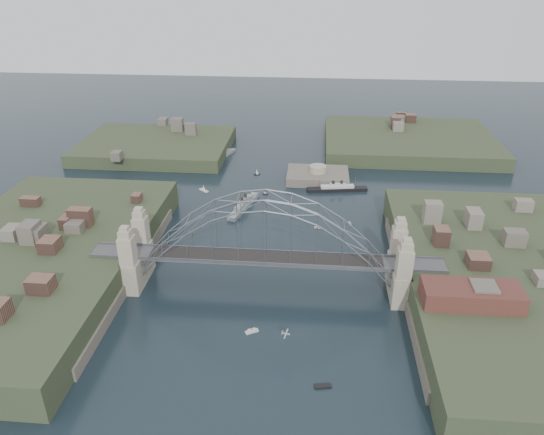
% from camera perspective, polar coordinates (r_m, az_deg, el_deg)
% --- Properties ---
extents(ground, '(500.00, 500.00, 0.00)m').
position_cam_1_polar(ground, '(128.25, -0.71, -7.60)').
color(ground, black).
rests_on(ground, ground).
extents(bridge, '(84.00, 13.80, 24.60)m').
position_cam_1_polar(bridge, '(121.77, -0.75, -2.79)').
color(bridge, '#4A4A4C').
rests_on(bridge, ground).
extents(shore_west, '(50.50, 90.00, 12.00)m').
position_cam_1_polar(shore_west, '(143.90, -24.17, -5.16)').
color(shore_west, '#303B23').
rests_on(shore_west, ground).
extents(shore_east, '(50.50, 90.00, 12.00)m').
position_cam_1_polar(shore_east, '(134.92, 24.52, -7.43)').
color(shore_east, '#303B23').
rests_on(shore_east, ground).
extents(headland_nw, '(60.00, 45.00, 9.00)m').
position_cam_1_polar(headland_nw, '(222.93, -12.54, 7.19)').
color(headland_nw, '#303B23').
rests_on(headland_nw, ground).
extents(headland_ne, '(70.00, 55.00, 9.50)m').
position_cam_1_polar(headland_ne, '(230.41, 14.69, 7.65)').
color(headland_ne, '#303B23').
rests_on(headland_ne, ground).
extents(fort_island, '(22.00, 16.00, 9.40)m').
position_cam_1_polar(fort_island, '(189.92, 5.01, 4.05)').
color(fort_island, '#5D564A').
rests_on(fort_island, ground).
extents(wharf_shed, '(20.00, 8.00, 4.00)m').
position_cam_1_polar(wharf_shed, '(115.43, 21.02, -7.95)').
color(wharf_shed, '#592D26').
rests_on(wharf_shed, shore_east).
extents(finger_pier, '(4.00, 22.00, 1.40)m').
position_cam_1_polar(finger_pier, '(109.03, 19.41, -16.14)').
color(finger_pier, '#4A4A4C').
rests_on(finger_pier, ground).
extents(naval_cruiser_near, '(7.78, 20.37, 6.10)m').
position_cam_1_polar(naval_cruiser_near, '(167.00, -3.10, 1.32)').
color(naval_cruiser_near, gray).
rests_on(naval_cruiser_near, ground).
extents(naval_cruiser_far, '(6.71, 13.97, 4.78)m').
position_cam_1_polar(naval_cruiser_far, '(213.46, -5.12, 6.93)').
color(naval_cruiser_far, gray).
rests_on(naval_cruiser_far, ground).
extents(ocean_liner, '(20.90, 5.97, 5.08)m').
position_cam_1_polar(ocean_liner, '(180.94, 7.15, 3.15)').
color(ocean_liner, black).
rests_on(ocean_liner, ground).
extents(aeroplane, '(1.73, 3.15, 0.46)m').
position_cam_1_polar(aeroplane, '(105.62, 1.45, -12.59)').
color(aeroplane, '#AFB1B7').
extents(small_boat_a, '(2.63, 1.20, 0.45)m').
position_cam_1_polar(small_boat_a, '(145.27, -8.26, -3.40)').
color(small_boat_a, silver).
rests_on(small_boat_a, ground).
extents(small_boat_b, '(2.08, 0.74, 0.45)m').
position_cam_1_polar(small_boat_b, '(155.33, 5.01, -1.11)').
color(small_boat_b, silver).
rests_on(small_boat_b, ground).
extents(small_boat_c, '(2.99, 2.20, 1.43)m').
position_cam_1_polar(small_boat_c, '(114.27, -2.23, -12.33)').
color(small_boat_c, silver).
rests_on(small_boat_c, ground).
extents(small_boat_d, '(1.01, 2.41, 0.45)m').
position_cam_1_polar(small_boat_d, '(158.79, 8.51, -0.67)').
color(small_boat_d, silver).
rests_on(small_boat_d, ground).
extents(small_boat_e, '(3.81, 3.58, 2.38)m').
position_cam_1_polar(small_boat_e, '(181.03, -7.49, 3.08)').
color(small_boat_e, silver).
rests_on(small_boat_e, ground).
extents(small_boat_f, '(1.76, 0.60, 1.43)m').
position_cam_1_polar(small_boat_f, '(177.00, -0.73, 2.64)').
color(small_boat_f, silver).
rests_on(small_boat_f, ground).
extents(small_boat_g, '(3.35, 1.63, 0.45)m').
position_cam_1_polar(small_boat_g, '(102.79, 5.59, -17.93)').
color(small_boat_g, silver).
rests_on(small_boat_g, ground).
extents(small_boat_h, '(2.32, 1.44, 2.38)m').
position_cam_1_polar(small_boat_h, '(193.41, -1.67, 4.96)').
color(small_boat_h, silver).
rests_on(small_boat_h, ground).
extents(small_boat_i, '(2.00, 2.63, 0.45)m').
position_cam_1_polar(small_boat_i, '(140.13, 10.99, -4.84)').
color(small_boat_i, silver).
rests_on(small_boat_i, ground).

